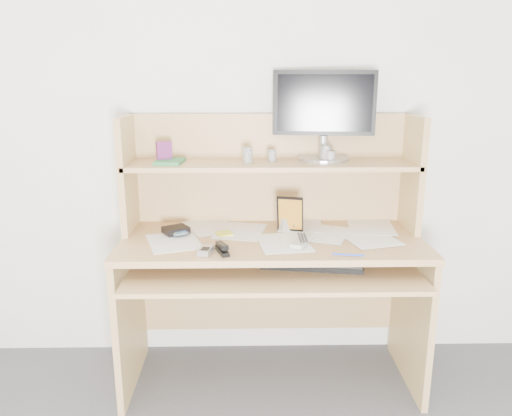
{
  "coord_description": "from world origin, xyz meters",
  "views": [
    {
      "loc": [
        -0.12,
        -0.73,
        1.48
      ],
      "look_at": [
        -0.08,
        1.43,
        0.91
      ],
      "focal_mm": 35.0,
      "sensor_mm": 36.0,
      "label": 1
    }
  ],
  "objects_px": {
    "keyboard": "(312,262)",
    "game_case": "(290,214)",
    "tv_remote": "(303,241)",
    "monitor": "(324,113)",
    "desk": "(271,243)"
  },
  "relations": [
    {
      "from": "tv_remote",
      "to": "monitor",
      "type": "distance_m",
      "value": 0.64
    },
    {
      "from": "desk",
      "to": "game_case",
      "type": "relative_size",
      "value": 7.98
    },
    {
      "from": "keyboard",
      "to": "tv_remote",
      "type": "xyz_separation_m",
      "value": [
        -0.04,
        0.01,
        0.1
      ]
    },
    {
      "from": "desk",
      "to": "keyboard",
      "type": "bearing_deg",
      "value": -46.16
    },
    {
      "from": "desk",
      "to": "game_case",
      "type": "xyz_separation_m",
      "value": [
        0.09,
        -0.01,
        0.15
      ]
    },
    {
      "from": "tv_remote",
      "to": "game_case",
      "type": "xyz_separation_m",
      "value": [
        -0.04,
        0.16,
        0.08
      ]
    },
    {
      "from": "keyboard",
      "to": "monitor",
      "type": "bearing_deg",
      "value": 85.13
    },
    {
      "from": "keyboard",
      "to": "game_case",
      "type": "distance_m",
      "value": 0.26
    },
    {
      "from": "game_case",
      "to": "keyboard",
      "type": "bearing_deg",
      "value": -49.54
    },
    {
      "from": "game_case",
      "to": "desk",
      "type": "bearing_deg",
      "value": -170.52
    },
    {
      "from": "keyboard",
      "to": "game_case",
      "type": "bearing_deg",
      "value": 125.52
    },
    {
      "from": "game_case",
      "to": "monitor",
      "type": "relative_size",
      "value": 0.35
    },
    {
      "from": "desk",
      "to": "monitor",
      "type": "xyz_separation_m",
      "value": [
        0.26,
        0.15,
        0.61
      ]
    },
    {
      "from": "desk",
      "to": "tv_remote",
      "type": "height_order",
      "value": "desk"
    },
    {
      "from": "desk",
      "to": "monitor",
      "type": "bearing_deg",
      "value": 29.87
    }
  ]
}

